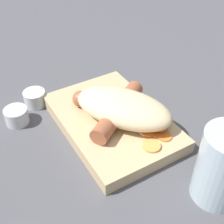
{
  "coord_description": "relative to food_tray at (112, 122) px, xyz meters",
  "views": [
    {
      "loc": [
        0.34,
        -0.2,
        0.37
      ],
      "look_at": [
        0.0,
        0.0,
        0.03
      ],
      "focal_mm": 50.0,
      "sensor_mm": 36.0,
      "label": 1
    }
  ],
  "objects": [
    {
      "name": "food_tray",
      "position": [
        0.0,
        0.0,
        0.0
      ],
      "size": [
        0.23,
        0.16,
        0.02
      ],
      "color": "tan",
      "rests_on": "ground_plane"
    },
    {
      "name": "pickled_veggies",
      "position": [
        0.06,
        0.04,
        0.01
      ],
      "size": [
        0.08,
        0.07,
        0.0
      ],
      "color": "#F99E4C",
      "rests_on": "food_tray"
    },
    {
      "name": "sausage",
      "position": [
        0.01,
        0.01,
        0.03
      ],
      "size": [
        0.15,
        0.14,
        0.03
      ],
      "color": "#9E5638",
      "rests_on": "food_tray"
    },
    {
      "name": "bread_roll",
      "position": [
        0.01,
        0.01,
        0.03
      ],
      "size": [
        0.18,
        0.16,
        0.05
      ],
      "color": "beige",
      "rests_on": "food_tray"
    },
    {
      "name": "drink_glass",
      "position": [
        0.19,
        0.05,
        0.04
      ],
      "size": [
        0.07,
        0.07,
        0.11
      ],
      "color": "silver",
      "rests_on": "ground_plane"
    },
    {
      "name": "condiment_cup_far",
      "position": [
        -0.09,
        -0.14,
        0.0
      ],
      "size": [
        0.04,
        0.04,
        0.03
      ],
      "color": "silver",
      "rests_on": "ground_plane"
    },
    {
      "name": "ground_plane",
      "position": [
        0.0,
        0.0,
        -0.01
      ],
      "size": [
        3.0,
        3.0,
        0.0
      ],
      "primitive_type": "plane",
      "color": "#4C4C51"
    },
    {
      "name": "condiment_cup_near",
      "position": [
        -0.13,
        -0.09,
        0.0
      ],
      "size": [
        0.04,
        0.04,
        0.03
      ],
      "color": "silver",
      "rests_on": "ground_plane"
    }
  ]
}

